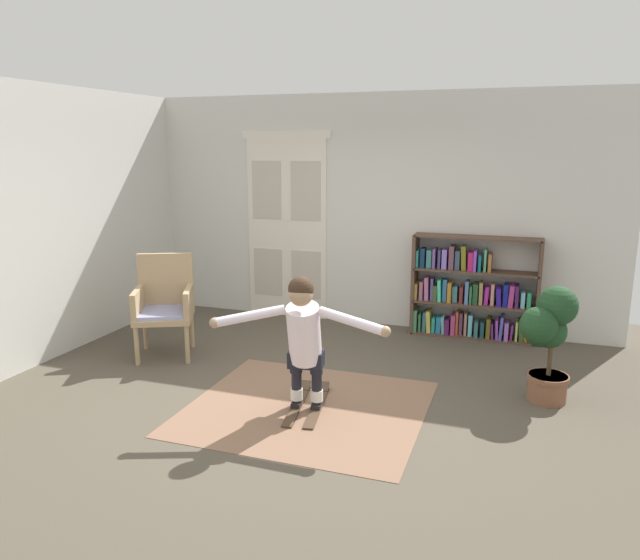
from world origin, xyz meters
The scene contains 10 objects.
ground_plane centered at (0.00, 0.00, 0.00)m, with size 7.20×7.20×0.00m, color #4F483A.
back_wall centered at (0.00, 2.60, 1.45)m, with size 6.00×0.10×2.90m, color silver.
side_wall_left centered at (-3.00, 0.40, 1.45)m, with size 0.10×6.00×2.90m, color silver.
double_door centered at (-1.18, 2.54, 1.23)m, with size 1.22×0.05×2.45m.
rug centered at (0.10, -0.16, 0.00)m, with size 2.04×1.89×0.01m, color #825F49.
bookshelf centered at (1.23, 2.39, 0.53)m, with size 1.48×0.30×1.23m.
wicker_chair centered at (-1.87, 0.66, 0.58)m, with size 0.80×0.80×1.10m.
potted_plant centered at (2.07, 0.72, 0.62)m, with size 0.49×0.47×1.06m.
skis_pair centered at (0.09, -0.13, 0.02)m, with size 0.41×0.90×0.07m.
person_skier centered at (0.12, -0.28, 0.74)m, with size 1.47×0.64×1.16m.
Camera 1 is at (1.82, -4.77, 2.27)m, focal length 33.63 mm.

